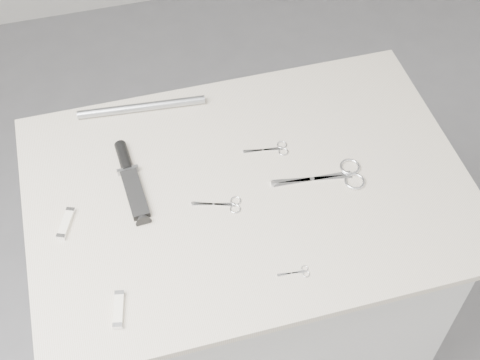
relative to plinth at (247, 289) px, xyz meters
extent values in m
cube|color=gray|center=(0.00, 0.00, -0.46)|extent=(4.00, 4.00, 0.01)
cube|color=silver|center=(0.00, 0.00, 0.00)|extent=(0.90, 0.60, 0.90)
cube|color=beige|center=(0.00, 0.00, 0.46)|extent=(1.00, 0.70, 0.02)
cube|color=white|center=(0.15, -0.02, 0.47)|extent=(0.19, 0.05, 0.00)
cylinder|color=white|center=(0.15, -0.02, 0.47)|extent=(0.01, 0.01, 0.01)
torus|color=white|center=(0.24, -0.01, 0.47)|extent=(0.05, 0.05, 0.01)
torus|color=white|center=(0.24, -0.05, 0.47)|extent=(0.05, 0.05, 0.01)
cube|color=white|center=(-0.09, -0.03, 0.47)|extent=(0.09, 0.04, 0.00)
cylinder|color=white|center=(-0.09, -0.03, 0.47)|extent=(0.01, 0.01, 0.00)
torus|color=white|center=(-0.04, -0.03, 0.47)|extent=(0.02, 0.02, 0.00)
torus|color=white|center=(-0.05, -0.06, 0.47)|extent=(0.02, 0.02, 0.00)
cube|color=white|center=(0.06, 0.09, 0.47)|extent=(0.09, 0.03, 0.00)
cylinder|color=white|center=(0.06, 0.09, 0.47)|extent=(0.01, 0.01, 0.00)
torus|color=white|center=(0.11, 0.10, 0.47)|extent=(0.02, 0.02, 0.00)
torus|color=white|center=(0.11, 0.08, 0.47)|extent=(0.02, 0.02, 0.00)
cube|color=white|center=(0.02, -0.24, 0.47)|extent=(0.06, 0.02, 0.00)
cylinder|color=white|center=(0.02, -0.24, 0.47)|extent=(0.00, 0.00, 0.00)
torus|color=white|center=(0.05, -0.24, 0.47)|extent=(0.02, 0.02, 0.00)
torus|color=white|center=(0.05, -0.25, 0.47)|extent=(0.02, 0.02, 0.00)
cube|color=black|center=(-0.25, 0.04, 0.48)|extent=(0.05, 0.14, 0.02)
cube|color=#9A9DA3|center=(-0.26, 0.11, 0.48)|extent=(0.05, 0.01, 0.02)
cylinder|color=black|center=(-0.26, 0.15, 0.48)|extent=(0.03, 0.09, 0.03)
cube|color=white|center=(-0.41, 0.00, 0.47)|extent=(0.04, 0.08, 0.01)
cube|color=white|center=(-0.40, 0.03, 0.48)|extent=(0.02, 0.02, 0.01)
cube|color=white|center=(-0.42, -0.03, 0.48)|extent=(0.02, 0.02, 0.01)
cube|color=white|center=(-0.33, -0.24, 0.48)|extent=(0.03, 0.08, 0.01)
cube|color=white|center=(-0.32, -0.20, 0.48)|extent=(0.02, 0.01, 0.01)
cube|color=white|center=(-0.34, -0.27, 0.48)|extent=(0.02, 0.01, 0.01)
cylinder|color=#9A9DA3|center=(-0.19, 0.30, 0.48)|extent=(0.32, 0.05, 0.02)
camera|label=1|loc=(-0.26, -0.90, 1.66)|focal=50.00mm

